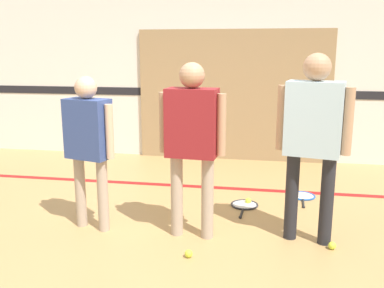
# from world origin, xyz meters

# --- Properties ---
(ground_plane) EXTENTS (16.00, 16.00, 0.00)m
(ground_plane) POSITION_xyz_m (0.00, 0.00, 0.00)
(ground_plane) COLOR tan
(wall_back) EXTENTS (16.00, 0.07, 3.20)m
(wall_back) POSITION_xyz_m (0.00, 3.04, 1.60)
(wall_back) COLOR silver
(wall_back) RESTS_ON ground_plane
(wall_panel) EXTENTS (2.89, 0.05, 1.97)m
(wall_panel) POSITION_xyz_m (0.37, 2.98, 0.98)
(wall_panel) COLOR #9E7F56
(wall_panel) RESTS_ON ground_plane
(floor_stripe) EXTENTS (14.40, 0.10, 0.01)m
(floor_stripe) POSITION_xyz_m (0.00, 1.52, 0.00)
(floor_stripe) COLOR red
(floor_stripe) RESTS_ON ground_plane
(person_instructor) EXTENTS (0.60, 0.28, 1.57)m
(person_instructor) POSITION_xyz_m (0.24, 0.11, 0.97)
(person_instructor) COLOR tan
(person_instructor) RESTS_ON ground_plane
(person_student_left) EXTENTS (0.53, 0.32, 1.44)m
(person_student_left) POSITION_xyz_m (-0.73, 0.12, 0.89)
(person_student_left) COLOR tan
(person_student_left) RESTS_ON ground_plane
(person_student_right) EXTENTS (0.61, 0.35, 1.65)m
(person_student_right) POSITION_xyz_m (1.27, 0.18, 1.02)
(person_student_right) COLOR #232328
(person_student_right) RESTS_ON ground_plane
(racket_spare_on_floor) EXTENTS (0.32, 0.55, 0.03)m
(racket_spare_on_floor) POSITION_xyz_m (0.67, 0.95, 0.01)
(racket_spare_on_floor) COLOR #28282D
(racket_spare_on_floor) RESTS_ON ground_plane
(racket_second_spare) EXTENTS (0.31, 0.54, 0.03)m
(racket_second_spare) POSITION_xyz_m (1.32, 1.35, 0.01)
(racket_second_spare) COLOR blue
(racket_second_spare) RESTS_ON ground_plane
(tennis_ball_near_instructor) EXTENTS (0.07, 0.07, 0.07)m
(tennis_ball_near_instructor) POSITION_xyz_m (0.29, -0.32, 0.03)
(tennis_ball_near_instructor) COLOR #CCE038
(tennis_ball_near_instructor) RESTS_ON ground_plane
(tennis_ball_by_spare_racket) EXTENTS (0.07, 0.07, 0.07)m
(tennis_ball_by_spare_racket) POSITION_xyz_m (0.71, 1.03, 0.03)
(tennis_ball_by_spare_racket) COLOR #CCE038
(tennis_ball_by_spare_racket) RESTS_ON ground_plane
(tennis_ball_stray_left) EXTENTS (0.07, 0.07, 0.07)m
(tennis_ball_stray_left) POSITION_xyz_m (1.47, 0.04, 0.03)
(tennis_ball_stray_left) COLOR #CCE038
(tennis_ball_stray_left) RESTS_ON ground_plane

